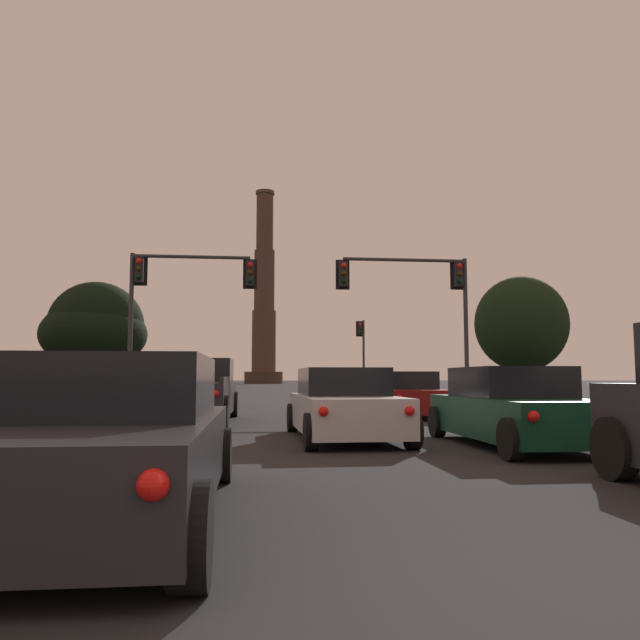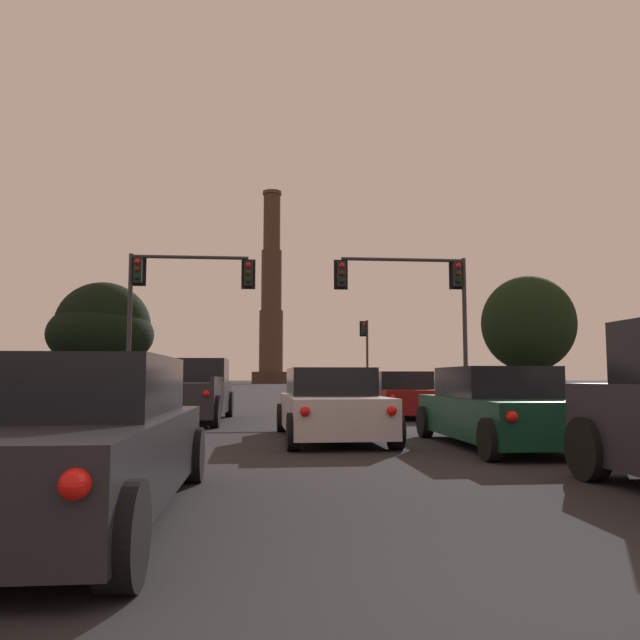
{
  "view_description": "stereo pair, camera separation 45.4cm",
  "coord_description": "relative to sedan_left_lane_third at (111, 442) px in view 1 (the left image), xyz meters",
  "views": [
    {
      "loc": [
        -1.77,
        -2.89,
        1.23
      ],
      "look_at": [
        1.46,
        27.48,
        4.07
      ],
      "focal_mm": 35.0,
      "sensor_mm": 36.0,
      "label": 1
    },
    {
      "loc": [
        -1.32,
        -2.94,
        1.23
      ],
      "look_at": [
        1.46,
        27.48,
        4.07
      ],
      "focal_mm": 35.0,
      "sensor_mm": 36.0,
      "label": 2
    }
  ],
  "objects": [
    {
      "name": "ground_plane",
      "position": [
        3.01,
        -2.8,
        -0.67
      ],
      "size": [
        600.0,
        600.0,
        0.0
      ],
      "primitive_type": "plane",
      "color": "#232326"
    },
    {
      "name": "sedan_left_lane_third",
      "position": [
        0.0,
        0.0,
        0.0
      ],
      "size": [
        2.0,
        4.71,
        1.43
      ],
      "rotation": [
        0.0,
        0.0,
        0.0
      ],
      "color": "#232328",
      "rests_on": "ground_plane"
    },
    {
      "name": "sedan_right_lane_second",
      "position": [
        5.92,
        5.24,
        0.0
      ],
      "size": [
        1.99,
        4.71,
        1.43
      ],
      "rotation": [
        0.0,
        0.0,
        -0.0
      ],
      "color": "#0F3823",
      "rests_on": "ground_plane"
    },
    {
      "name": "pickup_truck_left_lane_front",
      "position": [
        -0.4,
        12.48,
        0.14
      ],
      "size": [
        2.31,
        5.55,
        1.82
      ],
      "rotation": [
        0.0,
        0.0,
        -0.03
      ],
      "color": "#232328",
      "rests_on": "ground_plane"
    },
    {
      "name": "sedan_right_lane_front",
      "position": [
        6.12,
        13.86,
        0.0
      ],
      "size": [
        2.16,
        4.77,
        1.43
      ],
      "rotation": [
        0.0,
        0.0,
        -0.04
      ],
      "color": "maroon",
      "rests_on": "ground_plane"
    },
    {
      "name": "sedan_center_lane_second",
      "position": [
        3.05,
        6.87,
        0.0
      ],
      "size": [
        2.07,
        4.74,
        1.43
      ],
      "rotation": [
        0.0,
        0.0,
        0.02
      ],
      "color": "silver",
      "rests_on": "ground_plane"
    },
    {
      "name": "traffic_light_far_right",
      "position": [
        9.85,
        43.52,
        3.17
      ],
      "size": [
        0.78,
        0.5,
        5.84
      ],
      "color": "#2D2D30",
      "rests_on": "ground_plane"
    },
    {
      "name": "traffic_light_overhead_right",
      "position": [
        8.25,
        19.44,
        4.11
      ],
      "size": [
        5.66,
        0.5,
        6.23
      ],
      "color": "#2D2D30",
      "rests_on": "ground_plane"
    },
    {
      "name": "traffic_light_overhead_left",
      "position": [
        -2.04,
        19.82,
        4.11
      ],
      "size": [
        5.22,
        0.5,
        6.26
      ],
      "color": "#2D2D30",
      "rests_on": "ground_plane"
    },
    {
      "name": "smokestack",
      "position": [
        3.38,
        128.75,
        15.91
      ],
      "size": [
        8.22,
        8.22,
        42.15
      ],
      "color": "#3C2B22",
      "rests_on": "ground_plane"
    },
    {
      "name": "treeline_right_mid",
      "position": [
        -19.48,
        77.68,
        6.15
      ],
      "size": [
        13.6,
        12.24,
        11.18
      ],
      "color": "black",
      "rests_on": "ground_plane"
    },
    {
      "name": "treeline_left_mid",
      "position": [
        39.45,
        79.86,
        8.29
      ],
      "size": [
        13.35,
        12.01,
        15.82
      ],
      "color": "black",
      "rests_on": "ground_plane"
    },
    {
      "name": "treeline_far_right",
      "position": [
        -19.3,
        77.99,
        7.22
      ],
      "size": [
        12.27,
        11.05,
        13.78
      ],
      "color": "black",
      "rests_on": "ground_plane"
    }
  ]
}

